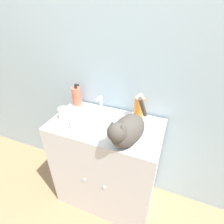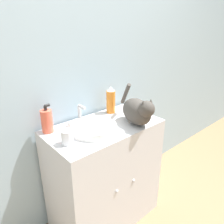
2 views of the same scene
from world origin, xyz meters
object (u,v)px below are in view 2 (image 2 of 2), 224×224
(cat, at_px, (138,111))
(soap_bottle, at_px, (47,121))
(cup, at_px, (67,137))
(spray_bottle, at_px, (111,100))

(cat, height_order, soap_bottle, cat)
(cat, height_order, cup, cat)
(soap_bottle, distance_m, spray_bottle, 0.53)
(cat, distance_m, cup, 0.52)
(cat, relative_size, soap_bottle, 2.08)
(spray_bottle, relative_size, cup, 2.42)
(spray_bottle, height_order, cup, spray_bottle)
(cat, relative_size, cup, 4.51)
(spray_bottle, bearing_deg, cup, -158.48)
(soap_bottle, bearing_deg, spray_bottle, -1.76)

